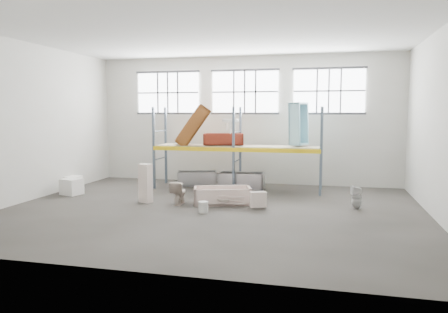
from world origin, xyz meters
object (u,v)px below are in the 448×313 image
(cistern_tall, at_px, (146,183))
(rust_tub_flat, at_px, (224,139))
(steel_tub_left, at_px, (197,178))
(blue_tub_upright, at_px, (299,124))
(bucket, at_px, (203,207))
(steel_tub_right, at_px, (242,181))
(toilet_white, at_px, (357,197))
(carton_near, at_px, (72,187))
(bathtub_beige, at_px, (222,196))
(toilet_beige, at_px, (179,193))

(cistern_tall, bearing_deg, rust_tub_flat, 81.65)
(cistern_tall, height_order, steel_tub_left, cistern_tall)
(blue_tub_upright, xyz_separation_m, bucket, (-2.33, -4.10, -2.24))
(steel_tub_right, bearing_deg, toilet_white, -31.07)
(blue_tub_upright, distance_m, carton_near, 8.19)
(bathtub_beige, height_order, bucket, bathtub_beige)
(bathtub_beige, height_order, toilet_white, toilet_white)
(toilet_beige, relative_size, steel_tub_right, 0.43)
(toilet_beige, distance_m, steel_tub_left, 3.40)
(steel_tub_left, height_order, carton_near, same)
(carton_near, bearing_deg, bucket, -16.30)
(carton_near, bearing_deg, steel_tub_right, 23.63)
(blue_tub_upright, bearing_deg, steel_tub_right, -174.07)
(steel_tub_left, bearing_deg, steel_tub_right, -12.11)
(cistern_tall, height_order, bucket, cistern_tall)
(rust_tub_flat, xyz_separation_m, carton_near, (-4.75, -2.49, -1.55))
(carton_near, bearing_deg, blue_tub_upright, 19.16)
(bucket, bearing_deg, steel_tub_left, 109.31)
(toilet_beige, bearing_deg, steel_tub_right, -115.98)
(cistern_tall, distance_m, carton_near, 3.07)
(steel_tub_left, xyz_separation_m, blue_tub_upright, (3.83, -0.18, 2.12))
(steel_tub_right, xyz_separation_m, rust_tub_flat, (-0.70, 0.10, 1.52))
(bathtub_beige, bearing_deg, cistern_tall, 170.83)
(toilet_white, bearing_deg, steel_tub_left, -130.56)
(carton_near, bearing_deg, bathtub_beige, -2.52)
(bathtub_beige, xyz_separation_m, steel_tub_left, (-1.73, 3.01, 0.02))
(cistern_tall, distance_m, rust_tub_flat, 3.75)
(cistern_tall, bearing_deg, toilet_white, 26.95)
(toilet_beige, distance_m, blue_tub_upright, 5.07)
(rust_tub_flat, bearing_deg, toilet_beige, -102.02)
(toilet_white, bearing_deg, bathtub_beige, -101.02)
(steel_tub_right, bearing_deg, toilet_beige, -114.50)
(bathtub_beige, height_order, cistern_tall, cistern_tall)
(toilet_beige, height_order, blue_tub_upright, blue_tub_upright)
(steel_tub_left, relative_size, rust_tub_flat, 1.02)
(cistern_tall, height_order, blue_tub_upright, blue_tub_upright)
(rust_tub_flat, bearing_deg, bucket, -84.39)
(toilet_white, distance_m, steel_tub_right, 4.56)
(bucket, bearing_deg, toilet_beige, 139.13)
(steel_tub_right, xyz_separation_m, blue_tub_upright, (2.02, 0.21, 2.09))
(blue_tub_upright, height_order, carton_near, blue_tub_upright)
(toilet_white, xyz_separation_m, rust_tub_flat, (-4.61, 2.45, 1.48))
(cistern_tall, relative_size, steel_tub_left, 0.82)
(bathtub_beige, bearing_deg, carton_near, 159.85)
(bucket, bearing_deg, toilet_white, 20.08)
(toilet_beige, bearing_deg, bucket, 137.65)
(toilet_beige, relative_size, bucket, 2.25)
(rust_tub_flat, height_order, blue_tub_upright, blue_tub_upright)
(rust_tub_flat, xyz_separation_m, blue_tub_upright, (2.72, 0.11, 0.57))
(cistern_tall, bearing_deg, steel_tub_left, 100.44)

